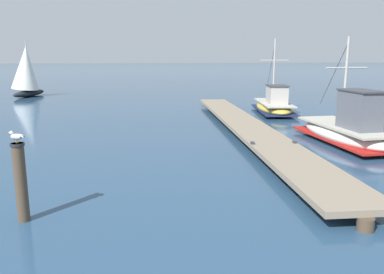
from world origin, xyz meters
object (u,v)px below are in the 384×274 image
at_px(fishing_boat_2, 348,129).
at_px(distant_sailboat, 26,71).
at_px(mooring_piling, 21,181).
at_px(fishing_boat_0, 274,105).
at_px(perched_seagull, 17,136).

bearing_deg(fishing_boat_2, distant_sailboat, 128.99).
bearing_deg(mooring_piling, distant_sailboat, 103.20).
bearing_deg(fishing_boat_0, distant_sailboat, 143.67).
distance_m(fishing_boat_0, distant_sailboat, 22.66).
relative_size(fishing_boat_2, perched_seagull, 15.74).
xyz_separation_m(mooring_piling, perched_seagull, (0.01, -0.00, 1.00)).
height_order(fishing_boat_0, distant_sailboat, distant_sailboat).
distance_m(fishing_boat_2, mooring_piling, 12.91).
distance_m(fishing_boat_0, perched_seagull, 18.96).
relative_size(fishing_boat_0, mooring_piling, 3.21).
xyz_separation_m(fishing_boat_0, mooring_piling, (-11.55, -14.97, 0.39)).
height_order(perched_seagull, distant_sailboat, distant_sailboat).
xyz_separation_m(fishing_boat_0, perched_seagull, (-11.55, -14.97, 1.40)).
bearing_deg(fishing_boat_0, fishing_boat_2, -91.03).
bearing_deg(perched_seagull, distant_sailboat, 103.21).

